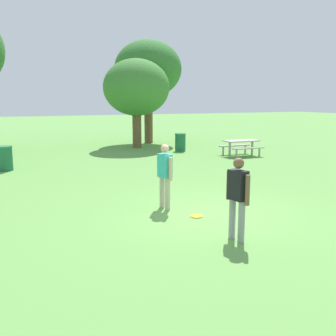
{
  "coord_description": "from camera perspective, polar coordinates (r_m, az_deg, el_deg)",
  "views": [
    {
      "loc": [
        -4.61,
        -7.58,
        2.72
      ],
      "look_at": [
        -0.59,
        1.12,
        1.0
      ],
      "focal_mm": 40.72,
      "sensor_mm": 36.0,
      "label": 1
    }
  ],
  "objects": [
    {
      "name": "ground_plane",
      "position": [
        9.28,
        6.24,
        -6.93
      ],
      "size": [
        120.0,
        120.0,
        0.0
      ],
      "primitive_type": "plane",
      "color": "#609947"
    },
    {
      "name": "person_thrower",
      "position": [
        7.46,
        10.38,
        -3.79
      ],
      "size": [
        0.27,
        0.6,
        1.64
      ],
      "color": "gray",
      "rests_on": "ground"
    },
    {
      "name": "person_catcher",
      "position": [
        9.49,
        -0.48,
        -0.62
      ],
      "size": [
        0.27,
        0.6,
        1.64
      ],
      "color": "#B7AD93",
      "rests_on": "ground"
    },
    {
      "name": "frisbee",
      "position": [
        9.08,
        4.29,
        -7.2
      ],
      "size": [
        0.3,
        0.3,
        0.03
      ],
      "primitive_type": "cylinder",
      "color": "yellow",
      "rests_on": "ground"
    },
    {
      "name": "picnic_table_near",
      "position": [
        19.02,
        10.9,
        3.48
      ],
      "size": [
        1.72,
        1.44,
        0.77
      ],
      "color": "#B2ADA3",
      "rests_on": "ground"
    },
    {
      "name": "trash_can_beside_table",
      "position": [
        16.06,
        -23.21,
        1.35
      ],
      "size": [
        0.59,
        0.59,
        0.96
      ],
      "color": "#1E663D",
      "rests_on": "ground"
    },
    {
      "name": "trash_can_further_along",
      "position": [
        20.41,
        1.85,
        3.88
      ],
      "size": [
        0.59,
        0.59,
        0.96
      ],
      "color": "#1E663D",
      "rests_on": "ground"
    },
    {
      "name": "tree_slender_mid",
      "position": [
        21.99,
        -4.76,
        11.86
      ],
      "size": [
        3.74,
        3.74,
        5.0
      ],
      "color": "brown",
      "rests_on": "ground"
    },
    {
      "name": "tree_back_left",
      "position": [
        24.36,
        -3.0,
        14.49
      ],
      "size": [
        4.15,
        4.15,
        6.36
      ],
      "color": "brown",
      "rests_on": "ground"
    }
  ]
}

